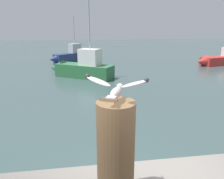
{
  "coord_description": "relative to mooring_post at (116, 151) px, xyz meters",
  "views": [
    {
      "loc": [
        -0.81,
        -2.43,
        3.15
      ],
      "look_at": [
        -0.49,
        -0.3,
        2.54
      ],
      "focal_mm": 35.28,
      "sensor_mm": 36.0,
      "label": 1
    }
  ],
  "objects": [
    {
      "name": "seagull",
      "position": [
        0.0,
        0.0,
        0.64
      ],
      "size": [
        0.56,
        0.38,
        0.25
      ],
      "color": "tan",
      "rests_on": "mooring_post"
    },
    {
      "name": "boat_red",
      "position": [
        12.2,
        15.9,
        -1.5
      ],
      "size": [
        5.8,
        2.61,
        1.59
      ],
      "color": "#B72D28",
      "rests_on": "ground_plane"
    },
    {
      "name": "mooring_post",
      "position": [
        0.0,
        0.0,
        0.0
      ],
      "size": [
        0.37,
        0.37,
        1.02
      ],
      "primitive_type": "cylinder",
      "color": "#4C3823",
      "rests_on": "harbor_quay"
    },
    {
      "name": "boat_navy",
      "position": [
        -1.25,
        19.18,
        -1.41
      ],
      "size": [
        3.65,
        3.27,
        4.14
      ],
      "color": "navy",
      "rests_on": "ground_plane"
    },
    {
      "name": "boat_green",
      "position": [
        -0.32,
        12.54,
        -1.36
      ],
      "size": [
        4.52,
        3.52,
        5.33
      ],
      "color": "#2D6B3D",
      "rests_on": "ground_plane"
    }
  ]
}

